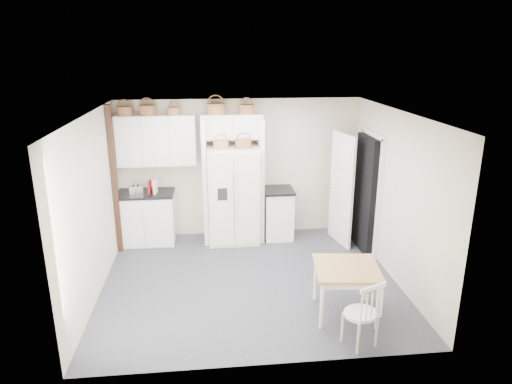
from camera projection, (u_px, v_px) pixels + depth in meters
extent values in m
plane|color=#2B2C33|center=(250.00, 280.00, 7.13)|extent=(4.50, 4.50, 0.00)
plane|color=white|center=(249.00, 114.00, 6.35)|extent=(4.50, 4.50, 0.00)
plane|color=beige|center=(240.00, 168.00, 8.64)|extent=(4.50, 0.00, 4.50)
plane|color=beige|center=(93.00, 207.00, 6.51)|extent=(0.00, 4.00, 4.00)
plane|color=beige|center=(396.00, 197.00, 6.97)|extent=(0.00, 4.00, 4.00)
cube|color=white|center=(233.00, 195.00, 8.39)|extent=(0.92, 0.74, 1.79)
cube|color=white|center=(147.00, 218.00, 8.42)|extent=(1.01, 0.64, 0.93)
cube|color=white|center=(278.00, 214.00, 8.68)|extent=(0.52, 0.62, 0.91)
cube|color=#A4762D|center=(345.00, 290.00, 6.15)|extent=(0.93, 0.93, 0.70)
cube|color=white|center=(361.00, 314.00, 5.47)|extent=(0.53, 0.51, 0.85)
cube|color=black|center=(145.00, 193.00, 8.28)|extent=(1.05, 0.68, 0.04)
cube|color=black|center=(278.00, 190.00, 8.53)|extent=(0.56, 0.67, 0.04)
cube|color=silver|center=(136.00, 190.00, 8.13)|extent=(0.26, 0.18, 0.16)
cube|color=maroon|center=(150.00, 187.00, 8.17)|extent=(0.06, 0.16, 0.24)
cube|color=beige|center=(155.00, 186.00, 8.18)|extent=(0.07, 0.17, 0.25)
cylinder|color=brown|center=(125.00, 111.00, 7.93)|extent=(0.27, 0.27, 0.15)
cylinder|color=brown|center=(147.00, 110.00, 7.97)|extent=(0.29, 0.29, 0.17)
cylinder|color=olive|center=(174.00, 111.00, 8.02)|extent=(0.23, 0.23, 0.13)
cylinder|color=olive|center=(216.00, 109.00, 8.09)|extent=(0.34, 0.34, 0.19)
cylinder|color=olive|center=(246.00, 109.00, 8.15)|extent=(0.28, 0.28, 0.16)
cylinder|color=olive|center=(221.00, 145.00, 7.99)|extent=(0.27, 0.27, 0.14)
cylinder|color=brown|center=(243.00, 144.00, 8.03)|extent=(0.28, 0.28, 0.15)
cube|color=white|center=(156.00, 140.00, 8.14)|extent=(1.40, 0.34, 0.90)
cube|color=white|center=(232.00, 126.00, 8.21)|extent=(1.12, 0.34, 0.45)
cube|color=white|center=(205.00, 181.00, 8.33)|extent=(0.08, 0.60, 2.30)
cube|color=white|center=(260.00, 180.00, 8.43)|extent=(0.08, 0.60, 2.30)
cube|color=#362215|center=(114.00, 181.00, 7.80)|extent=(0.09, 0.09, 2.60)
cube|color=black|center=(367.00, 194.00, 7.99)|extent=(0.18, 0.85, 2.05)
cube|color=white|center=(341.00, 189.00, 8.27)|extent=(0.21, 0.79, 2.05)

